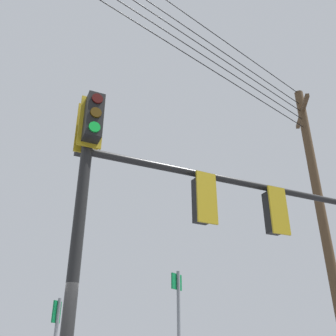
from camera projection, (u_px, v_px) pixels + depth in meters
name	position (u px, v px, depth m)	size (l,w,h in m)	color
signal_mast_assembly	(155.00, 194.00, 7.02)	(5.75, 3.18, 5.85)	black
utility_pole_wooden	(323.00, 222.00, 11.59)	(1.77, 1.14, 10.05)	#4C3823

